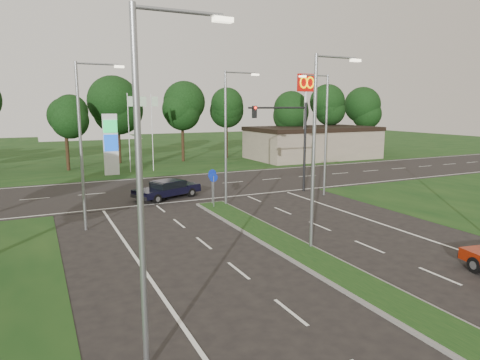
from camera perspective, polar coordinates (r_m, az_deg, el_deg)
name	(u,v)px	position (r m, az deg, el deg)	size (l,w,h in m)	color
ground	(393,304)	(16.17, 19.69, -15.29)	(160.00, 160.00, 0.00)	black
verge_far	(115,152)	(66.32, -16.30, 3.59)	(160.00, 50.00, 0.02)	black
cross_road	(179,187)	(36.37, -8.14, -0.93)	(160.00, 12.00, 0.02)	black
median_kerb	(322,264)	(18.91, 10.93, -10.95)	(2.00, 26.00, 0.12)	slate
commercial_building	(313,143)	(56.72, 9.66, 4.89)	(16.00, 9.00, 4.00)	gray
streetlight_median_near	(317,142)	(19.97, 10.29, 4.98)	(2.53, 0.22, 9.00)	gray
streetlight_median_far	(228,131)	(28.66, -1.57, 6.54)	(2.53, 0.22, 9.00)	gray
streetlight_left_near	(148,175)	(10.52, -12.22, 0.70)	(2.53, 0.22, 9.00)	gray
streetlight_left_far	(84,137)	(24.28, -20.06, 5.37)	(2.53, 0.22, 9.00)	gray
streetlight_right_far	(324,128)	(32.63, 11.12, 6.75)	(2.53, 0.22, 9.00)	gray
traffic_signal	(291,133)	(33.38, 6.81, 6.20)	(5.10, 0.42, 7.00)	black
median_signs	(213,181)	(29.02, -3.66, -0.13)	(1.16, 1.76, 2.38)	gray
gas_pylon	(113,143)	(43.85, -16.60, 4.79)	(5.80, 1.26, 8.00)	silver
mcdonalds_sign	(306,95)	(50.95, 8.77, 11.12)	(2.20, 0.47, 10.40)	silver
treeline_far	(136,105)	(51.20, -13.71, 9.66)	(6.00, 6.00, 9.90)	black
navy_sedan	(167,189)	(31.87, -9.68, -1.17)	(5.24, 3.59, 1.33)	black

